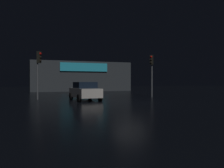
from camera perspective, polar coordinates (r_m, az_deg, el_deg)
name	(u,v)px	position (r m, az deg, el deg)	size (l,w,h in m)	color
ground_plane	(130,103)	(17.65, 4.40, -4.59)	(120.00, 120.00, 0.00)	black
store_building	(79,77)	(42.02, -7.89, 1.76)	(16.68, 7.39, 4.94)	#33383D
traffic_signal_main	(152,67)	(24.68, 9.59, 4.12)	(0.42, 0.43, 4.33)	#595B60
traffic_signal_opposite	(39,64)	(21.88, -17.35, 4.67)	(0.42, 0.42, 4.27)	#595B60
car_near	(85,91)	(19.90, -6.57, -1.71)	(2.18, 3.98, 1.56)	silver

